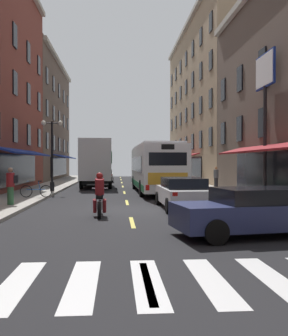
{
  "coord_description": "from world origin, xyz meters",
  "views": [
    {
      "loc": [
        -0.53,
        -16.5,
        2.04
      ],
      "look_at": [
        1.26,
        8.38,
        1.68
      ],
      "focal_mm": 41.01,
      "sensor_mm": 36.0,
      "label": 1
    }
  ],
  "objects_px": {
    "street_lamp_twin": "(52,152)",
    "pedestrian_near": "(11,185)",
    "sedan_mid": "(256,211)",
    "motorcycle_rider": "(100,197)",
    "box_truck": "(97,163)",
    "bicycle_near": "(36,191)",
    "billboard_sign": "(265,91)",
    "transit_bus": "(155,168)",
    "sedan_near": "(182,193)",
    "pedestrian_rear": "(185,175)",
    "sedan_far": "(104,175)",
    "pedestrian_far": "(216,177)"
  },
  "relations": [
    {
      "from": "street_lamp_twin",
      "to": "pedestrian_near",
      "type": "bearing_deg",
      "value": -93.2
    },
    {
      "from": "sedan_mid",
      "to": "street_lamp_twin",
      "type": "distance_m",
      "value": 17.59
    },
    {
      "from": "street_lamp_twin",
      "to": "motorcycle_rider",
      "type": "bearing_deg",
      "value": -72.07
    },
    {
      "from": "pedestrian_near",
      "to": "street_lamp_twin",
      "type": "relative_size",
      "value": 0.36
    },
    {
      "from": "box_truck",
      "to": "street_lamp_twin",
      "type": "distance_m",
      "value": 6.22
    },
    {
      "from": "pedestrian_near",
      "to": "bicycle_near",
      "type": "bearing_deg",
      "value": -10.09
    },
    {
      "from": "billboard_sign",
      "to": "bicycle_near",
      "type": "height_order",
      "value": "billboard_sign"
    },
    {
      "from": "bicycle_near",
      "to": "street_lamp_twin",
      "type": "xyz_separation_m",
      "value": [
        0.11,
        4.58,
        2.25
      ]
    },
    {
      "from": "transit_bus",
      "to": "sedan_near",
      "type": "height_order",
      "value": "transit_bus"
    },
    {
      "from": "billboard_sign",
      "to": "motorcycle_rider",
      "type": "xyz_separation_m",
      "value": [
        -8.22,
        -4.52,
        -5.0
      ]
    },
    {
      "from": "bicycle_near",
      "to": "pedestrian_rear",
      "type": "height_order",
      "value": "pedestrian_rear"
    },
    {
      "from": "sedan_near",
      "to": "bicycle_near",
      "type": "height_order",
      "value": "sedan_near"
    },
    {
      "from": "sedan_far",
      "to": "pedestrian_near",
      "type": "bearing_deg",
      "value": -98.4
    },
    {
      "from": "pedestrian_rear",
      "to": "sedan_mid",
      "type": "bearing_deg",
      "value": 40.38
    },
    {
      "from": "sedan_near",
      "to": "box_truck",
      "type": "bearing_deg",
      "value": 106.98
    },
    {
      "from": "box_truck",
      "to": "pedestrian_rear",
      "type": "distance_m",
      "value": 7.24
    },
    {
      "from": "transit_bus",
      "to": "box_truck",
      "type": "relative_size",
      "value": 1.49
    },
    {
      "from": "billboard_sign",
      "to": "sedan_far",
      "type": "xyz_separation_m",
      "value": [
        -8.93,
        21.38,
        -5.03
      ]
    },
    {
      "from": "motorcycle_rider",
      "to": "pedestrian_rear",
      "type": "bearing_deg",
      "value": 69.13
    },
    {
      "from": "box_truck",
      "to": "pedestrian_rear",
      "type": "bearing_deg",
      "value": -4.99
    },
    {
      "from": "box_truck",
      "to": "pedestrian_rear",
      "type": "xyz_separation_m",
      "value": [
        7.15,
        -0.62,
        -0.94
      ]
    },
    {
      "from": "transit_bus",
      "to": "motorcycle_rider",
      "type": "distance_m",
      "value": 11.86
    },
    {
      "from": "street_lamp_twin",
      "to": "bicycle_near",
      "type": "bearing_deg",
      "value": -91.33
    },
    {
      "from": "transit_bus",
      "to": "pedestrian_rear",
      "type": "relative_size",
      "value": 6.36
    },
    {
      "from": "sedan_mid",
      "to": "pedestrian_far",
      "type": "xyz_separation_m",
      "value": [
        3.44,
        17.39,
        0.26
      ]
    },
    {
      "from": "billboard_sign",
      "to": "sedan_mid",
      "type": "relative_size",
      "value": 1.59
    },
    {
      "from": "billboard_sign",
      "to": "transit_bus",
      "type": "bearing_deg",
      "value": 125.91
    },
    {
      "from": "transit_bus",
      "to": "pedestrian_rear",
      "type": "height_order",
      "value": "transit_bus"
    },
    {
      "from": "pedestrian_rear",
      "to": "street_lamp_twin",
      "type": "height_order",
      "value": "street_lamp_twin"
    },
    {
      "from": "pedestrian_far",
      "to": "sedan_far",
      "type": "bearing_deg",
      "value": 26.65
    },
    {
      "from": "sedan_near",
      "to": "pedestrian_far",
      "type": "relative_size",
      "value": 2.89
    },
    {
      "from": "billboard_sign",
      "to": "transit_bus",
      "type": "distance_m",
      "value": 9.35
    },
    {
      "from": "pedestrian_near",
      "to": "pedestrian_rear",
      "type": "distance_m",
      "value": 16.72
    },
    {
      "from": "sedan_mid",
      "to": "pedestrian_far",
      "type": "distance_m",
      "value": 17.72
    },
    {
      "from": "box_truck",
      "to": "motorcycle_rider",
      "type": "xyz_separation_m",
      "value": [
        0.98,
        -16.8,
        -1.29
      ]
    },
    {
      "from": "box_truck",
      "to": "billboard_sign",
      "type": "bearing_deg",
      "value": -53.17
    },
    {
      "from": "bicycle_near",
      "to": "sedan_near",
      "type": "bearing_deg",
      "value": -32.39
    },
    {
      "from": "sedan_near",
      "to": "bicycle_near",
      "type": "relative_size",
      "value": 2.69
    },
    {
      "from": "bicycle_near",
      "to": "pedestrian_near",
      "type": "xyz_separation_m",
      "value": [
        -0.36,
        -3.67,
        0.52
      ]
    },
    {
      "from": "sedan_far",
      "to": "pedestrian_near",
      "type": "height_order",
      "value": "pedestrian_near"
    },
    {
      "from": "bicycle_near",
      "to": "street_lamp_twin",
      "type": "distance_m",
      "value": 5.1
    },
    {
      "from": "billboard_sign",
      "to": "sedan_mid",
      "type": "bearing_deg",
      "value": -112.94
    },
    {
      "from": "box_truck",
      "to": "street_lamp_twin",
      "type": "height_order",
      "value": "street_lamp_twin"
    },
    {
      "from": "sedan_near",
      "to": "sedan_mid",
      "type": "xyz_separation_m",
      "value": [
        0.99,
        -6.27,
        -0.02
      ]
    },
    {
      "from": "sedan_near",
      "to": "pedestrian_near",
      "type": "distance_m",
      "value": 7.68
    },
    {
      "from": "transit_bus",
      "to": "street_lamp_twin",
      "type": "relative_size",
      "value": 2.41
    },
    {
      "from": "pedestrian_near",
      "to": "pedestrian_far",
      "type": "xyz_separation_m",
      "value": [
        12.05,
        10.17,
        -0.07
      ]
    },
    {
      "from": "sedan_far",
      "to": "pedestrian_far",
      "type": "relative_size",
      "value": 2.88
    },
    {
      "from": "billboard_sign",
      "to": "street_lamp_twin",
      "type": "height_order",
      "value": "billboard_sign"
    },
    {
      "from": "billboard_sign",
      "to": "pedestrian_rear",
      "type": "distance_m",
      "value": 12.72
    }
  ]
}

